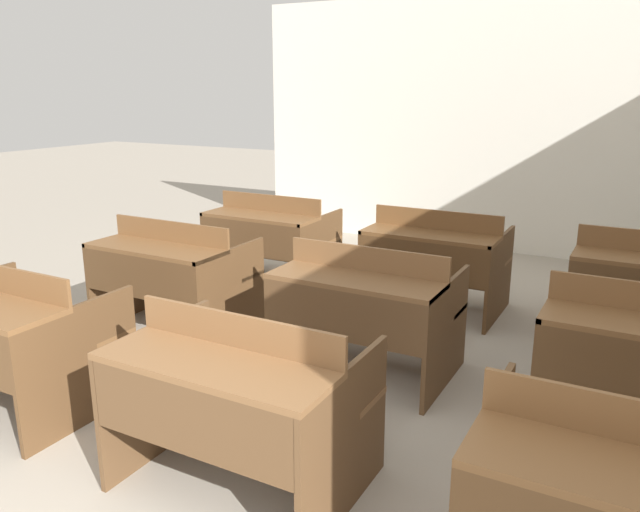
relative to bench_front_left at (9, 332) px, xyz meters
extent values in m
cube|color=white|center=(1.59, 4.93, 0.94)|extent=(5.85, 0.06, 2.77)
cube|color=brown|center=(0.52, 0.04, -0.11)|extent=(0.03, 0.80, 0.68)
cube|color=brown|center=(0.00, 0.01, 0.31)|extent=(1.06, 0.02, 0.15)
cube|color=brown|center=(0.00, 0.29, -0.03)|extent=(1.06, 0.29, 0.03)
cube|color=brown|center=(0.00, 0.29, -0.30)|extent=(1.00, 0.04, 0.04)
cube|color=brown|center=(1.07, 0.05, -0.11)|extent=(0.03, 0.80, 0.68)
cube|color=brown|center=(2.10, 0.05, -0.11)|extent=(0.03, 0.80, 0.68)
cube|color=brown|center=(1.58, -0.17, 0.22)|extent=(1.06, 0.38, 0.03)
cube|color=brown|center=(1.58, -0.34, 0.05)|extent=(1.00, 0.02, 0.31)
cube|color=brown|center=(1.58, 0.01, 0.31)|extent=(1.06, 0.02, 0.15)
cube|color=brown|center=(1.58, 0.30, -0.03)|extent=(1.06, 0.29, 0.03)
cube|color=brown|center=(1.58, 0.30, -0.30)|extent=(1.00, 0.04, 0.04)
cube|color=brown|center=(2.68, 0.03, -0.11)|extent=(0.03, 0.80, 0.68)
cube|color=brown|center=(-0.52, 1.40, -0.11)|extent=(0.03, 0.80, 0.68)
cube|color=brown|center=(0.52, 1.40, -0.11)|extent=(0.03, 0.80, 0.68)
cube|color=brown|center=(0.00, 1.19, 0.22)|extent=(1.06, 0.38, 0.03)
cube|color=brown|center=(0.00, 1.01, 0.05)|extent=(1.00, 0.02, 0.31)
cube|color=brown|center=(0.00, 1.37, 0.31)|extent=(1.06, 0.02, 0.15)
cube|color=brown|center=(0.00, 1.65, -0.03)|extent=(1.06, 0.29, 0.03)
cube|color=brown|center=(0.00, 1.65, -0.30)|extent=(1.00, 0.04, 0.04)
cube|color=brown|center=(1.08, 1.40, -0.11)|extent=(0.03, 0.80, 0.68)
cube|color=brown|center=(2.11, 1.40, -0.11)|extent=(0.03, 0.80, 0.68)
cube|color=brown|center=(1.59, 1.19, 0.22)|extent=(1.06, 0.38, 0.03)
cube|color=brown|center=(1.59, 1.01, 0.05)|extent=(1.00, 0.02, 0.31)
cube|color=brown|center=(1.59, 1.37, 0.31)|extent=(1.06, 0.02, 0.15)
cube|color=brown|center=(1.59, 1.65, -0.03)|extent=(1.06, 0.29, 0.03)
cube|color=brown|center=(1.59, 1.65, -0.30)|extent=(1.00, 0.04, 0.04)
cube|color=brown|center=(2.69, 1.40, -0.11)|extent=(0.03, 0.80, 0.68)
cube|color=brown|center=(-0.51, 2.73, -0.11)|extent=(0.03, 0.80, 0.68)
cube|color=brown|center=(0.53, 2.73, -0.11)|extent=(0.03, 0.80, 0.68)
cube|color=brown|center=(0.01, 2.52, 0.22)|extent=(1.06, 0.38, 0.03)
cube|color=brown|center=(0.01, 2.34, 0.05)|extent=(1.00, 0.02, 0.31)
cube|color=brown|center=(0.01, 2.70, 0.31)|extent=(1.06, 0.02, 0.15)
cube|color=brown|center=(0.01, 2.98, -0.03)|extent=(1.06, 0.29, 0.03)
cube|color=brown|center=(0.01, 2.98, -0.30)|extent=(1.00, 0.04, 0.04)
cube|color=#52361D|center=(1.08, 2.75, -0.11)|extent=(0.03, 0.80, 0.68)
cube|color=#52361D|center=(2.11, 2.75, -0.11)|extent=(0.03, 0.80, 0.68)
cube|color=brown|center=(1.60, 2.54, 0.22)|extent=(1.06, 0.38, 0.03)
cube|color=#52361D|center=(1.60, 2.36, 0.05)|extent=(1.00, 0.02, 0.31)
cube|color=brown|center=(1.60, 2.72, 0.31)|extent=(1.06, 0.02, 0.15)
cube|color=brown|center=(1.60, 3.00, -0.03)|extent=(1.06, 0.29, 0.03)
cube|color=#52361D|center=(1.60, 3.00, -0.30)|extent=(1.00, 0.04, 0.04)
cube|color=brown|center=(2.67, 2.74, -0.11)|extent=(0.03, 0.80, 0.68)
camera|label=1|loc=(3.12, -2.05, 1.34)|focal=35.00mm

